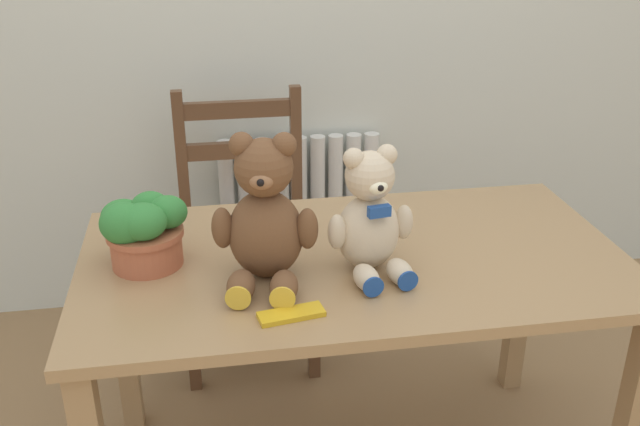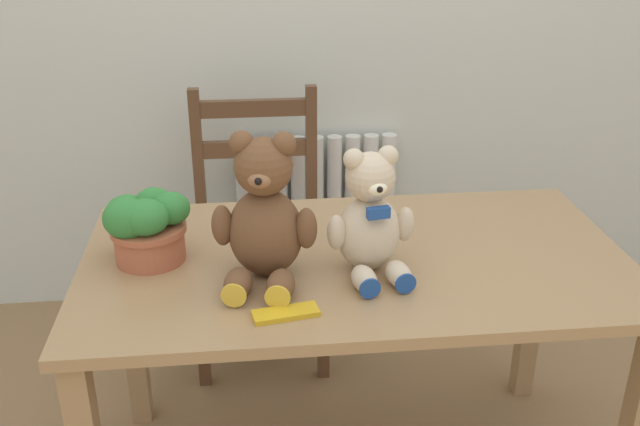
# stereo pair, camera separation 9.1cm
# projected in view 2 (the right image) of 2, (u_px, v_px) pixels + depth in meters

# --- Properties ---
(radiator) EXTENTS (0.66, 0.10, 0.71)m
(radiator) POSITION_uv_depth(u_px,v_px,m) (316.00, 226.00, 2.96)
(radiator) COLOR silver
(radiator) RESTS_ON ground_plane
(dining_table) EXTENTS (1.39, 0.76, 0.74)m
(dining_table) POSITION_uv_depth(u_px,v_px,m) (355.00, 291.00, 1.86)
(dining_table) COLOR #9E7A51
(dining_table) RESTS_ON ground_plane
(wooden_chair_behind) EXTENTS (0.46, 0.45, 0.95)m
(wooden_chair_behind) POSITION_uv_depth(u_px,v_px,m) (258.00, 230.00, 2.59)
(wooden_chair_behind) COLOR brown
(wooden_chair_behind) RESTS_ON ground_plane
(teddy_bear_left) EXTENTS (0.26, 0.27, 0.36)m
(teddy_bear_left) POSITION_uv_depth(u_px,v_px,m) (264.00, 217.00, 1.67)
(teddy_bear_left) COLOR brown
(teddy_bear_left) RESTS_ON dining_table
(teddy_bear_right) EXTENTS (0.22, 0.23, 0.31)m
(teddy_bear_right) POSITION_uv_depth(u_px,v_px,m) (371.00, 220.00, 1.70)
(teddy_bear_right) COLOR beige
(teddy_bear_right) RESTS_ON dining_table
(potted_plant) EXTENTS (0.21, 0.19, 0.19)m
(potted_plant) POSITION_uv_depth(u_px,v_px,m) (146.00, 225.00, 1.76)
(potted_plant) COLOR #B25B3D
(potted_plant) RESTS_ON dining_table
(chocolate_bar) EXTENTS (0.15, 0.08, 0.01)m
(chocolate_bar) POSITION_uv_depth(u_px,v_px,m) (286.00, 313.00, 1.56)
(chocolate_bar) COLOR gold
(chocolate_bar) RESTS_ON dining_table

